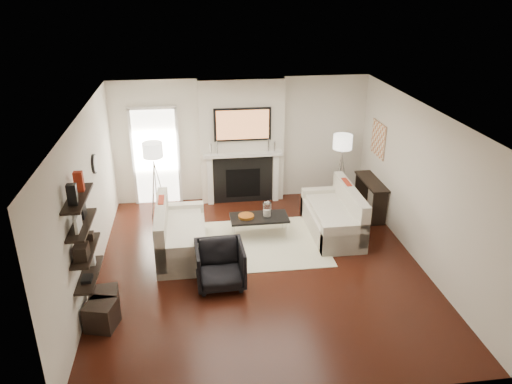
{
  "coord_description": "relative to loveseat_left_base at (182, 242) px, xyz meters",
  "views": [
    {
      "loc": [
        -1.06,
        -7.33,
        4.62
      ],
      "look_at": [
        0.0,
        0.6,
        1.15
      ],
      "focal_mm": 35.0,
      "sensor_mm": 36.0,
      "label": 1
    }
  ],
  "objects": [
    {
      "name": "coffee_leg_sw",
      "position": [
        0.96,
        0.63,
        -0.02
      ],
      "size": [
        0.02,
        0.02,
        0.38
      ],
      "primitive_type": "cylinder",
      "color": "silver",
      "rests_on": "floor"
    },
    {
      "name": "door_trim_top",
      "position": [
        -0.51,
        2.28,
        1.92
      ],
      "size": [
        1.02,
        0.06,
        0.06
      ],
      "primitive_type": "cube",
      "color": "white",
      "rests_on": "wall_back"
    },
    {
      "name": "armchair",
      "position": [
        0.61,
        -1.13,
        0.18
      ],
      "size": [
        0.79,
        0.74,
        0.79
      ],
      "primitive_type": "imported",
      "rotation": [
        0.0,
        0.0,
        0.04
      ],
      "color": "black",
      "rests_on": "floor"
    },
    {
      "name": "copper_bowl",
      "position": [
        1.21,
        0.41,
        0.24
      ],
      "size": [
        0.3,
        0.3,
        0.05
      ],
      "primitive_type": "cylinder",
      "color": "#AF631D",
      "rests_on": "coffee_table"
    },
    {
      "name": "mantel_pilaster_l",
      "position": [
        0.62,
        2.03,
        0.34
      ],
      "size": [
        0.12,
        0.08,
        1.1
      ],
      "primitive_type": "cube",
      "color": "white",
      "rests_on": "floor"
    },
    {
      "name": "loveseat_right_back",
      "position": [
        3.22,
        0.37,
        0.32
      ],
      "size": [
        0.18,
        1.8,
        0.8
      ],
      "primitive_type": "cube",
      "color": "beige",
      "rests_on": "floor"
    },
    {
      "name": "chimney_breast",
      "position": [
        1.34,
        2.19,
        1.14
      ],
      "size": [
        1.8,
        0.25,
        2.7
      ],
      "primitive_type": "cube",
      "color": "silver",
      "rests_on": "floor"
    },
    {
      "name": "decor_frame_b",
      "position": [
        -1.28,
        -1.47,
        1.4
      ],
      "size": [
        0.04,
        0.22,
        0.18
      ],
      "primitive_type": "cube",
      "color": "black",
      "rests_on": "shelf_upper"
    },
    {
      "name": "clock_face",
      "position": [
        -1.37,
        0.22,
        1.49
      ],
      "size": [
        0.01,
        0.29,
        0.29
      ],
      "primitive_type": "cylinder",
      "rotation": [
        0.0,
        1.57,
        0.0
      ],
      "color": "white",
      "rests_on": "clock_rim"
    },
    {
      "name": "mantel_pilaster_r",
      "position": [
        2.06,
        2.03,
        0.34
      ],
      "size": [
        0.12,
        0.08,
        1.1
      ],
      "primitive_type": "cube",
      "color": "white",
      "rests_on": "floor"
    },
    {
      "name": "pillow_left_charcoal",
      "position": [
        -0.33,
        -0.3,
        0.51
      ],
      "size": [
        0.1,
        0.4,
        0.4
      ],
      "primitive_type": "cube",
      "color": "black",
      "rests_on": "loveseat_left_cushion"
    },
    {
      "name": "tv_body",
      "position": [
        1.34,
        2.03,
        1.57
      ],
      "size": [
        1.2,
        0.06,
        0.7
      ],
      "primitive_type": "cube",
      "color": "black",
      "rests_on": "chimney_breast"
    },
    {
      "name": "hallway_panel",
      "position": [
        -0.51,
        2.3,
        0.84
      ],
      "size": [
        0.9,
        0.02,
        2.1
      ],
      "primitive_type": "cube",
      "color": "white",
      "rests_on": "floor"
    },
    {
      "name": "mantel_shelf",
      "position": [
        1.34,
        2.01,
        0.91
      ],
      "size": [
        1.7,
        0.18,
        0.07
      ],
      "primitive_type": "cube",
      "color": "white",
      "rests_on": "chimney_breast"
    },
    {
      "name": "decor_books",
      "position": [
        -1.28,
        -1.85,
        0.53
      ],
      "size": [
        0.14,
        0.2,
        0.05
      ],
      "primitive_type": "cube",
      "color": "black",
      "rests_on": "shelf_bottom"
    },
    {
      "name": "wall_art",
      "position": [
        4.07,
        1.37,
        1.34
      ],
      "size": [
        0.03,
        0.7,
        0.7
      ],
      "primitive_type": "cube",
      "color": "tan",
      "rests_on": "wall_right"
    },
    {
      "name": "lamp_right_leg_a",
      "position": [
        3.5,
        1.6,
        0.39
      ],
      "size": [
        0.25,
        0.02,
        1.23
      ],
      "primitive_type": "cylinder",
      "rotation": [
        0.18,
        0.0,
        4.71
      ],
      "color": "silver",
      "rests_on": "floor"
    },
    {
      "name": "lamp_right_shade",
      "position": [
        3.39,
        1.6,
        1.24
      ],
      "size": [
        0.4,
        0.4,
        0.3
      ],
      "primitive_type": "cylinder",
      "color": "white",
      "rests_on": "lamp_right_post"
    },
    {
      "name": "candlestick_l_short",
      "position": [
        0.66,
        2.02,
        1.06
      ],
      "size": [
        0.04,
        0.04,
        0.24
      ],
      "primitive_type": "cylinder",
      "color": "silver",
      "rests_on": "mantel_shelf"
    },
    {
      "name": "pillow_right_charcoal",
      "position": [
        3.22,
        0.07,
        0.51
      ],
      "size": [
        0.1,
        0.4,
        0.4
      ],
      "primitive_type": "cube",
      "color": "black",
      "rests_on": "loveseat_right_cushion"
    },
    {
      "name": "decor_magfile_a",
      "position": [
        -1.28,
        -1.92,
        1.85
      ],
      "size": [
        0.12,
        0.1,
        0.28
      ],
      "primitive_type": "cube",
      "color": "black",
      "rests_on": "shelf_top"
    },
    {
      "name": "loveseat_left_back",
      "position": [
        -0.33,
        0.0,
        0.32
      ],
      "size": [
        0.18,
        1.8,
        0.8
      ],
      "primitive_type": "cube",
      "color": "beige",
      "rests_on": "floor"
    },
    {
      "name": "shelf_lower",
      "position": [
        -1.28,
        -1.68,
        0.89
      ],
      "size": [
        0.25,
        1.0,
        0.04
      ],
      "primitive_type": "cube",
      "color": "black",
      "rests_on": "wall_left"
    },
    {
      "name": "decor_wine_rack",
      "position": [
        -1.28,
        -1.92,
        1.01
      ],
      "size": [
        0.18,
        0.25,
        0.2
      ],
      "primitive_type": "cube",
      "color": "black",
      "rests_on": "shelf_lower"
    },
    {
      "name": "loveseat_left_cushion",
      "position": [
        0.05,
        0.0,
        0.26
      ],
      "size": [
        0.63,
        1.44,
        0.1
      ],
      "primitive_type": "cube",
      "color": "beige",
      "rests_on": "loveseat_left_base"
    },
    {
      "name": "loveseat_left_base",
      "position": [
        0.0,
        0.0,
        0.0
      ],
      "size": [
        0.85,
        1.8,
        0.42
      ],
      "primitive_type": "cube",
      "color": "beige",
      "rests_on": "floor"
    },
    {
      "name": "clock_rim",
      "position": [
        -1.39,
        0.22,
        1.49
      ],
      "size": [
        0.04,
        0.34,
        0.34
      ],
      "primitive_type": "cylinder",
      "rotation": [
        0.0,
        1.57,
        0.0
      ],
      "color": "black",
      "rests_on": "wall_left"
    },
    {
      "name": "decor_magfile_b",
      "position": [
        -1.28,
        -1.48,
        1.85
      ],
      "size": [
        0.12,
        0.1,
        0.28
      ],
      "primitive_type": "cube",
      "color": "#9E2713",
      "rests_on": "shelf_top"
    },
    {
      "name": "coffee_table",
      "position": [
        1.46,
        0.41,
        0.19
      ],
      "size": [
        1.1,
        0.55,
        0.04
      ],
      "primitive_type": "cube",
      "color": "black",
      "rests_on": "floor"
    },
    {
      "name": "loveseat_left_arm_s",
      "position": [
        0.0,
        0.81,
        0.09
      ],
      "size": [
        0.85,
        0.18,
        0.6
      ],
      "primitive_type": "cube",
      "color": "beige",
      "rests_on": "floor"
    },
    {
      "name": "decor_box_small",
      "position": [
        -1.28,
        -1.41,
        0.97
      ],
      "size": [
        0.15,
        0.12,
        0.12
      ],
      "primitive_type": "cube",
      "color": "black",
      "rests_on": "shelf_lower"
    },
    {
      "name": "console_top",
      "position": [
        3.91,
        1.1,
        0.52
      ],
      "size": [
        0.35,
        1.2,
        0.04
      ],
      "primitive_type": "cube",
      "color": "black",
      "rests_on": "floor"
    },
    {
      "name": "coffee_leg_nw",
      "position": [
        0.96,
        0.19,
        -0.02
      ],
      "size": [
        0.02,
        0.02,
        0.38
      ],
      "primitive_type": "cylinder",
      "color": "silver",
      "rests_on": "floor"
    },
    {
      "name": "lamp_left_shade",
      "position": [
        -0.51,
        1.59,
        1.24
      ],
      "size": [
        0.4,
        0.4,
        0.3
      ],
      "primitive_type": "cylinder",
      "color": "white",
      "rests_on": "lamp_left_post"
    },
    {
      "name": "loveseat_right_cushion",
      "position": [
        2.84,
        0.37,
        0.26
      ],
      "size": [
        0.63,
        1.44,
        0.1
      ],
      "primitive_type": "cube",
      "color": "beige",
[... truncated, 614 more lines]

